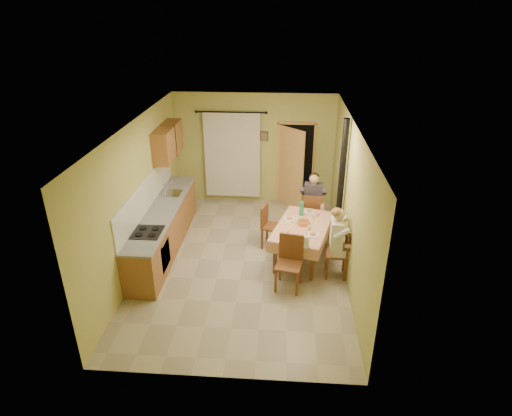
# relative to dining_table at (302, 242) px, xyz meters

# --- Properties ---
(floor) EXTENTS (4.00, 6.00, 0.01)m
(floor) POSITION_rel_dining_table_xyz_m (-1.17, -0.18, -0.38)
(floor) COLOR tan
(floor) RESTS_ON ground
(room_shell) EXTENTS (4.04, 6.04, 2.82)m
(room_shell) POSITION_rel_dining_table_xyz_m (-1.17, -0.18, 1.44)
(room_shell) COLOR tan
(room_shell) RESTS_ON ground
(kitchen_run) EXTENTS (0.64, 3.64, 1.56)m
(kitchen_run) POSITION_rel_dining_table_xyz_m (-2.87, 0.22, 0.10)
(kitchen_run) COLOR brown
(kitchen_run) RESTS_ON ground
(upper_cabinets) EXTENTS (0.35, 1.40, 0.70)m
(upper_cabinets) POSITION_rel_dining_table_xyz_m (-2.99, 1.52, 1.57)
(upper_cabinets) COLOR brown
(upper_cabinets) RESTS_ON room_shell
(curtain) EXTENTS (1.70, 0.07, 2.22)m
(curtain) POSITION_rel_dining_table_xyz_m (-1.72, 2.72, 0.88)
(curtain) COLOR black
(curtain) RESTS_ON ground
(doorway) EXTENTS (0.96, 0.62, 2.15)m
(doorway) POSITION_rel_dining_table_xyz_m (-0.18, 2.65, 0.67)
(doorway) COLOR black
(doorway) RESTS_ON ground
(dining_table) EXTENTS (1.37, 1.83, 0.76)m
(dining_table) POSITION_rel_dining_table_xyz_m (0.00, 0.00, 0.00)
(dining_table) COLOR #E09B79
(dining_table) RESTS_ON ground
(tableware) EXTENTS (0.69, 1.62, 0.33)m
(tableware) POSITION_rel_dining_table_xyz_m (-0.00, -0.10, 0.43)
(tableware) COLOR white
(tableware) RESTS_ON dining_table
(chair_far) EXTENTS (0.46, 0.46, 0.98)m
(chair_far) POSITION_rel_dining_table_xyz_m (0.25, 1.11, -0.09)
(chair_far) COLOR brown
(chair_far) RESTS_ON ground
(chair_near) EXTENTS (0.52, 0.52, 1.01)m
(chair_near) POSITION_rel_dining_table_xyz_m (-0.26, -1.00, -0.09)
(chair_near) COLOR brown
(chair_near) RESTS_ON ground
(chair_right) EXTENTS (0.41, 0.41, 0.94)m
(chair_right) POSITION_rel_dining_table_xyz_m (0.64, -0.55, -0.09)
(chair_right) COLOR brown
(chair_right) RESTS_ON ground
(chair_left) EXTENTS (0.48, 0.48, 0.94)m
(chair_left) POSITION_rel_dining_table_xyz_m (-0.63, 0.44, -0.09)
(chair_left) COLOR brown
(chair_left) RESTS_ON ground
(man_far) EXTENTS (0.61, 0.49, 1.39)m
(man_far) POSITION_rel_dining_table_xyz_m (0.25, 1.13, 0.50)
(man_far) COLOR #38333D
(man_far) RESTS_ON chair_far
(man_right) EXTENTS (0.47, 0.59, 1.39)m
(man_right) POSITION_rel_dining_table_xyz_m (0.63, -0.55, 0.50)
(man_right) COLOR silver
(man_right) RESTS_ON chair_right
(stove_flue) EXTENTS (0.24, 0.24, 2.80)m
(stove_flue) POSITION_rel_dining_table_xyz_m (0.73, 0.42, 0.64)
(stove_flue) COLOR black
(stove_flue) RESTS_ON ground
(picture_back) EXTENTS (0.19, 0.03, 0.23)m
(picture_back) POSITION_rel_dining_table_xyz_m (-0.92, 2.79, 1.37)
(picture_back) COLOR black
(picture_back) RESTS_ON room_shell
(picture_right) EXTENTS (0.03, 0.31, 0.21)m
(picture_right) POSITION_rel_dining_table_xyz_m (0.80, 1.02, 1.47)
(picture_right) COLOR brown
(picture_right) RESTS_ON room_shell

